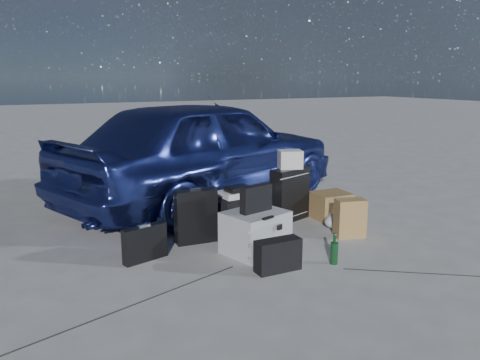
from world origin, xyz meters
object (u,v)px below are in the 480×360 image
briefcase (145,243)px  suitcase_right (290,194)px  pelican_case (255,232)px  cardboard_box (331,205)px  duffel_bag (238,211)px  car (206,150)px  green_bottle (334,249)px  suitcase_left (196,216)px

briefcase → suitcase_right: (1.98, 0.49, 0.16)m
pelican_case → cardboard_box: bearing=7.4°
duffel_bag → suitcase_right: bearing=-31.5°
cardboard_box → car: bearing=125.8°
briefcase → duffel_bag: size_ratio=0.64×
cardboard_box → green_bottle: cardboard_box is taller
briefcase → green_bottle: 1.83m
briefcase → green_bottle: size_ratio=1.53×
green_bottle → duffel_bag: bearing=100.3°
car → suitcase_left: 1.79m
suitcase_left → green_bottle: (0.95, -1.17, -0.14)m
suitcase_right → duffel_bag: size_ratio=0.94×
duffel_bag → cardboard_box: duffel_bag is taller
duffel_bag → suitcase_left: bearing=-174.8°
car → duffel_bag: size_ratio=6.23×
suitcase_left → cardboard_box: size_ratio=1.32×
duffel_bag → green_bottle: size_ratio=2.41×
car → cardboard_box: 1.92m
suitcase_left → cardboard_box: bearing=5.6°
car → pelican_case: (-0.35, -2.10, -0.53)m
suitcase_left → green_bottle: 1.51m
duffel_bag → pelican_case: bearing=-127.2°
briefcase → suitcase_right: 2.04m
pelican_case → briefcase: bearing=149.0°
suitcase_right → duffel_bag: suitcase_right is taller
briefcase → green_bottle: bearing=-45.6°
pelican_case → suitcase_left: size_ratio=1.01×
suitcase_left → briefcase: bearing=-153.7°
duffel_bag → car: bearing=63.7°
suitcase_left → duffel_bag: suitcase_left is taller
cardboard_box → green_bottle: size_ratio=1.51×
suitcase_left → suitcase_right: suitcase_right is taller
suitcase_left → green_bottle: bearing=-47.0°
car → suitcase_right: car is taller
suitcase_right → duffel_bag: bearing=151.3°
suitcase_right → cardboard_box: bearing=-37.0°
suitcase_right → suitcase_left: bearing=170.9°
car → green_bottle: (0.18, -2.71, -0.60)m
pelican_case → suitcase_left: 0.70m
car → duffel_bag: bearing=153.9°
car → green_bottle: size_ratio=15.00×
suitcase_right → duffel_bag: 0.69m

